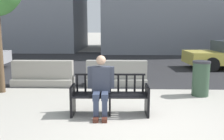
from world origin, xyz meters
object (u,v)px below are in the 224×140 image
at_px(jersey_barrier_centre, 117,75).
at_px(jersey_barrier_left, 43,75).
at_px(trash_bin, 201,78).
at_px(street_bench, 110,97).
at_px(seated_person, 101,84).

xyz_separation_m(jersey_barrier_centre, jersey_barrier_left, (-2.45, -0.08, 0.00)).
height_order(jersey_barrier_left, trash_bin, trash_bin).
distance_m(street_bench, trash_bin, 2.98).
xyz_separation_m(seated_person, trash_bin, (2.69, 1.68, -0.19)).
bearing_deg(seated_person, trash_bin, 32.05).
xyz_separation_m(street_bench, trash_bin, (2.50, 1.62, 0.10)).
bearing_deg(trash_bin, jersey_barrier_centre, 153.06).
height_order(street_bench, jersey_barrier_left, street_bench).
distance_m(street_bench, seated_person, 0.36).
relative_size(seated_person, trash_bin, 1.32).
bearing_deg(jersey_barrier_centre, street_bench, -92.24).
distance_m(jersey_barrier_left, trash_bin, 4.97).
height_order(seated_person, jersey_barrier_left, seated_person).
xyz_separation_m(seated_person, jersey_barrier_centre, (0.30, 2.90, -0.35)).
xyz_separation_m(street_bench, jersey_barrier_left, (-2.34, 2.75, -0.06)).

